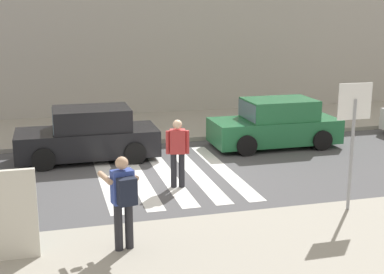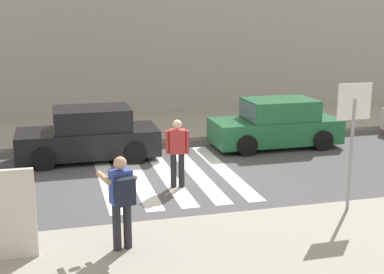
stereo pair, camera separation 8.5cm
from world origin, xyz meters
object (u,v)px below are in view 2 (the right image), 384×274
Objects in this scene: stop_sign at (353,119)px; photographer_with_backpack at (122,195)px; pedestrian_crossing at (177,150)px; parked_car_black at (89,135)px; parked_car_green at (276,124)px; advertising_board at (3,215)px.

photographer_with_backpack is at bearing -171.48° from stop_sign.
pedestrian_crossing is 0.42× the size of parked_car_black.
pedestrian_crossing is 5.15m from parked_car_green.
pedestrian_crossing is 0.42× the size of parked_car_green.
photographer_with_backpack is 2.03m from advertising_board.
parked_car_green is 10.25m from advertising_board.
photographer_with_backpack is at bearing -89.21° from parked_car_black.
parked_car_green is 2.56× the size of advertising_board.
pedestrian_crossing is 1.08× the size of advertising_board.
photographer_with_backpack reaches higher than parked_car_black.
photographer_with_backpack is at bearing -131.18° from parked_car_green.
parked_car_green is (4.03, 3.19, -0.25)m from pedestrian_crossing.
stop_sign is at bearing -49.87° from parked_car_black.
photographer_with_backpack is (-4.94, -0.74, -0.97)m from stop_sign.
advertising_board is (-2.01, 0.15, -0.23)m from photographer_with_backpack.
photographer_with_backpack reaches higher than pedestrian_crossing.
advertising_board reaches higher than parked_car_black.
stop_sign is 1.59× the size of photographer_with_backpack.
photographer_with_backpack is 0.42× the size of parked_car_green.
photographer_with_backpack is at bearing -4.18° from advertising_board.
parked_car_green is (0.93, 5.97, -1.41)m from stop_sign.
photographer_with_backpack is 1.08× the size of advertising_board.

